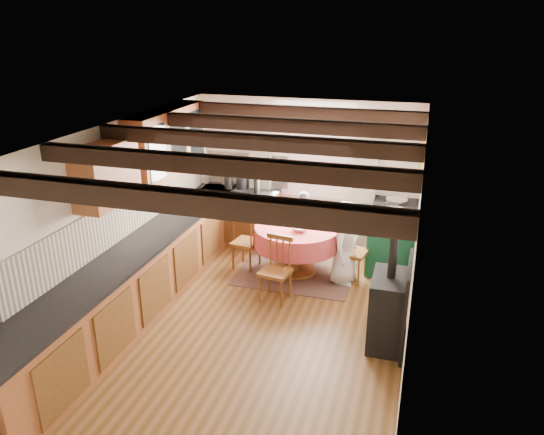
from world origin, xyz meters
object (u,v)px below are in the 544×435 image
(chair_near, at_px, (275,270))
(cast_iron_stove, at_px, (390,292))
(child_far, at_px, (303,222))
(child_right, at_px, (345,243))
(dining_table, at_px, (297,250))
(aga_range, at_px, (393,236))
(chair_left, at_px, (246,240))
(cup, at_px, (272,220))
(chair_right, at_px, (353,250))

(chair_near, height_order, cast_iron_stove, cast_iron_stove)
(child_far, relative_size, child_right, 0.84)
(dining_table, height_order, aga_range, aga_range)
(cast_iron_stove, distance_m, child_right, 1.56)
(chair_left, xyz_separation_m, child_right, (1.49, -0.04, 0.16))
(aga_range, relative_size, cast_iron_stove, 0.78)
(dining_table, height_order, cup, cup)
(chair_right, bearing_deg, child_far, 61.97)
(child_far, distance_m, cup, 0.83)
(aga_range, relative_size, child_far, 1.02)
(dining_table, relative_size, child_right, 1.01)
(aga_range, relative_size, child_right, 0.86)
(cast_iron_stove, bearing_deg, chair_right, 112.38)
(chair_left, bearing_deg, chair_near, 49.19)
(dining_table, height_order, cast_iron_stove, cast_iron_stove)
(dining_table, xyz_separation_m, child_right, (0.71, -0.06, 0.24))
(chair_left, bearing_deg, child_far, 149.29)
(chair_near, xyz_separation_m, aga_range, (1.40, 1.52, 0.04))
(aga_range, height_order, cup, aga_range)
(dining_table, distance_m, chair_left, 0.78)
(dining_table, xyz_separation_m, chair_left, (-0.77, -0.02, 0.07))
(chair_left, bearing_deg, aga_range, 117.44)
(child_right, bearing_deg, child_far, 53.37)
(cast_iron_stove, distance_m, child_far, 2.71)
(chair_right, height_order, child_right, child_right)
(cast_iron_stove, relative_size, child_far, 1.30)
(child_right, bearing_deg, chair_near, 144.68)
(chair_near, bearing_deg, cup, 117.41)
(chair_near, distance_m, child_far, 1.64)
(chair_near, relative_size, child_right, 0.73)
(chair_right, xyz_separation_m, child_right, (-0.10, -0.12, 0.15))
(dining_table, bearing_deg, chair_left, -178.62)
(chair_left, bearing_deg, cast_iron_stove, 66.44)
(chair_left, xyz_separation_m, cast_iron_stove, (2.21, -1.43, 0.22))
(dining_table, distance_m, cup, 0.58)
(chair_left, xyz_separation_m, child_far, (0.68, 0.81, 0.07))
(chair_near, relative_size, aga_range, 0.85)
(child_far, xyz_separation_m, cup, (-0.30, -0.72, 0.27))
(child_right, bearing_deg, dining_table, 94.90)
(dining_table, relative_size, child_far, 1.19)
(chair_near, distance_m, chair_right, 1.27)
(chair_left, height_order, chair_right, chair_right)
(chair_left, bearing_deg, dining_table, 100.67)
(dining_table, xyz_separation_m, chair_right, (0.82, 0.06, 0.08))
(chair_right, distance_m, child_far, 1.17)
(chair_right, relative_size, child_right, 0.75)
(child_right, bearing_deg, chair_left, 98.27)
(aga_range, bearing_deg, chair_left, -161.85)
(chair_right, distance_m, cup, 1.25)
(chair_left, distance_m, cast_iron_stove, 2.64)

